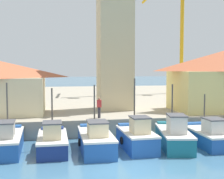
% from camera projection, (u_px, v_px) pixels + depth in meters
% --- Properties ---
extents(ground_plane, '(300.00, 300.00, 0.00)m').
position_uv_depth(ground_plane, '(126.00, 169.00, 16.42)').
color(ground_plane, teal).
extents(quay_wharf, '(120.00, 40.00, 1.37)m').
position_uv_depth(quay_wharf, '(83.00, 100.00, 43.16)').
color(quay_wharf, '#A89E89').
rests_on(quay_wharf, ground).
extents(fishing_boat_left_outer, '(2.05, 5.19, 4.34)m').
position_uv_depth(fishing_boat_left_outer, '(7.00, 141.00, 19.49)').
color(fishing_boat_left_outer, '#2356A8').
rests_on(fishing_boat_left_outer, ground).
extents(fishing_boat_left_inner, '(1.97, 4.74, 3.98)m').
position_uv_depth(fishing_boat_left_inner, '(52.00, 141.00, 19.67)').
color(fishing_boat_left_inner, navy).
rests_on(fishing_boat_left_inner, ground).
extents(fishing_boat_mid_left, '(2.07, 5.14, 4.18)m').
position_uv_depth(fishing_boat_mid_left, '(96.00, 140.00, 19.74)').
color(fishing_boat_mid_left, '#2356A8').
rests_on(fishing_boat_mid_left, ground).
extents(fishing_boat_center, '(2.01, 4.36, 4.59)m').
position_uv_depth(fishing_boat_center, '(137.00, 137.00, 20.19)').
color(fishing_boat_center, '#2356A8').
rests_on(fishing_boat_center, ground).
extents(fishing_boat_mid_right, '(2.67, 5.40, 4.18)m').
position_uv_depth(fishing_boat_mid_right, '(174.00, 136.00, 20.71)').
color(fishing_boat_mid_right, '#196B7F').
rests_on(fishing_boat_mid_right, ground).
extents(fishing_boat_right_inner, '(2.10, 4.94, 3.45)m').
position_uv_depth(fishing_boat_right_inner, '(208.00, 135.00, 21.31)').
color(fishing_boat_right_inner, '#2356A8').
rests_on(fishing_boat_right_inner, ground).
extents(clock_tower, '(3.58, 3.58, 17.34)m').
position_uv_depth(clock_tower, '(115.00, 20.00, 28.77)').
color(clock_tower, beige).
rests_on(clock_tower, quay_wharf).
extents(port_crane_near, '(2.52, 7.97, 17.35)m').
position_uv_depth(port_crane_near, '(115.00, 51.00, 43.22)').
color(port_crane_near, '#976E11').
rests_on(port_crane_near, quay_wharf).
extents(port_crane_far, '(5.52, 8.83, 19.44)m').
position_uv_depth(port_crane_far, '(180.00, 47.00, 47.30)').
color(port_crane_far, '#976E11').
rests_on(port_crane_far, quay_wharf).
extents(dock_worker_near_tower, '(0.34, 0.22, 1.62)m').
position_uv_depth(dock_worker_near_tower, '(99.00, 107.00, 24.22)').
color(dock_worker_near_tower, '#33333D').
rests_on(dock_worker_near_tower, quay_wharf).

